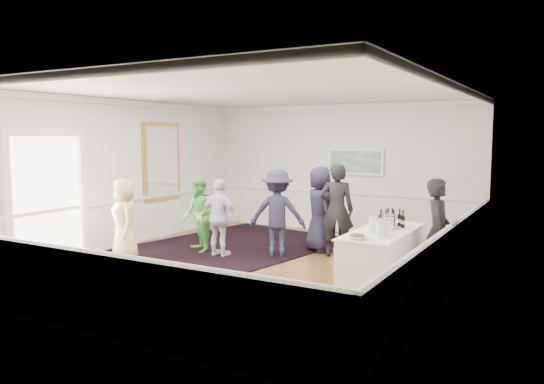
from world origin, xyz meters
The scene contains 23 objects.
floor centered at (0.00, 0.00, 0.00)m, with size 8.00×8.00×0.00m, color brown.
ceiling centered at (0.00, 0.00, 3.20)m, with size 7.00×8.00×0.02m, color white.
wall_left centered at (-3.50, 0.00, 1.60)m, with size 0.02×8.00×3.20m, color white.
wall_right centered at (3.50, 0.00, 1.60)m, with size 0.02×8.00×3.20m, color white.
wall_back centered at (0.00, 4.00, 1.60)m, with size 7.00×0.02×3.20m, color white.
wall_front centered at (0.00, -4.00, 1.60)m, with size 7.00×0.02×3.20m, color white.
wainscoting centered at (0.00, 0.00, 0.50)m, with size 7.00×8.00×1.00m, color white, non-canonical shape.
mirror centered at (-3.45, 1.30, 1.80)m, with size 0.05×1.25×1.85m.
doorway centered at (-3.45, -1.90, 1.42)m, with size 0.10×1.78×2.56m.
landscape_painting centered at (0.40, 3.95, 1.78)m, with size 1.44×0.06×0.66m.
area_rug centered at (-1.32, 1.21, 0.01)m, with size 3.53×4.64×0.02m, color black.
serving_table centered at (2.46, -0.17, 0.45)m, with size 0.84×2.21×0.89m.
bartender centered at (3.20, 0.39, 0.86)m, with size 0.63×0.41×1.72m, color black.
guest_tan centered at (-2.40, -1.00, 0.80)m, with size 0.78×0.51×1.59m, color tan.
guest_green centered at (-1.65, 0.33, 0.79)m, with size 0.77×0.60×1.58m, color #5BC34E.
guest_lilac centered at (-1.02, 0.22, 0.78)m, with size 0.92×0.38×1.56m, color silver.
guest_dark_a centered at (-0.04, 0.82, 0.87)m, with size 1.13×0.65×1.74m, color #202136.
guest_dark_b centered at (1.00, 1.38, 0.94)m, with size 0.68×0.45×1.87m, color black.
guest_navy centered at (0.50, 1.66, 0.89)m, with size 0.87×0.56×1.77m, color #202136.
wine_bottles centered at (2.46, 0.30, 1.05)m, with size 0.43×0.30×0.31m.
juice_pitchers centered at (2.48, -0.47, 1.01)m, with size 0.40×0.62×0.24m.
ice_bucket centered at (2.48, 0.05, 1.01)m, with size 0.26×0.26×0.24m, color silver.
nut_bowl centered at (2.35, -1.04, 0.93)m, with size 0.28×0.28×0.08m.
Camera 1 is at (5.07, -8.34, 2.40)m, focal length 35.00 mm.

